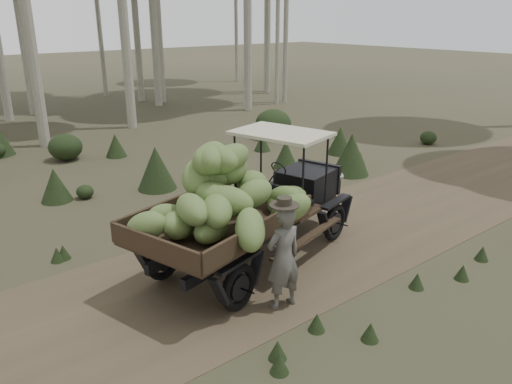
{
  "coord_description": "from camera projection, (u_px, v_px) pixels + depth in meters",
  "views": [
    {
      "loc": [
        -4.7,
        -6.71,
        4.56
      ],
      "look_at": [
        0.88,
        0.22,
        1.39
      ],
      "focal_mm": 35.0,
      "sensor_mm": 36.0,
      "label": 1
    }
  ],
  "objects": [
    {
      "name": "ground",
      "position": [
        226.0,
        275.0,
        9.23
      ],
      "size": [
        120.0,
        120.0,
        0.0
      ],
      "primitive_type": "plane",
      "color": "#473D2B",
      "rests_on": "ground"
    },
    {
      "name": "dirt_track",
      "position": [
        226.0,
        275.0,
        9.23
      ],
      "size": [
        70.0,
        4.0,
        0.01
      ],
      "primitive_type": "cube",
      "color": "brown",
      "rests_on": "ground"
    },
    {
      "name": "banana_truck",
      "position": [
        240.0,
        196.0,
        8.85
      ],
      "size": [
        5.47,
        3.32,
        2.6
      ],
      "rotation": [
        0.0,
        0.0,
        0.26
      ],
      "color": "black",
      "rests_on": "ground"
    },
    {
      "name": "farmer",
      "position": [
        283.0,
        257.0,
        7.97
      ],
      "size": [
        0.68,
        0.51,
        1.92
      ],
      "rotation": [
        0.0,
        0.0,
        3.06
      ],
      "color": "#585650",
      "rests_on": "ground"
    },
    {
      "name": "undergrowth",
      "position": [
        155.0,
        235.0,
        9.62
      ],
      "size": [
        22.7,
        23.98,
        1.38
      ],
      "color": "#233319",
      "rests_on": "ground"
    }
  ]
}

